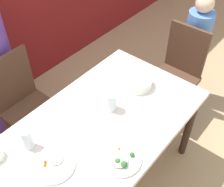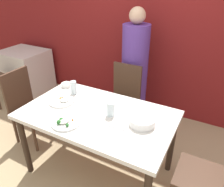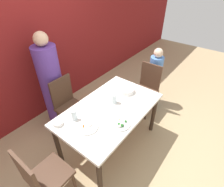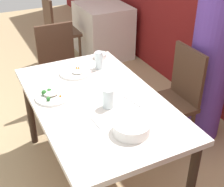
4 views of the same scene
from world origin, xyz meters
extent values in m
plane|color=tan|center=(0.00, 0.00, 0.00)|extent=(10.00, 10.00, 0.00)
cube|color=silver|center=(0.00, 0.00, 0.72)|extent=(1.43, 0.85, 0.04)
cylinder|color=#332319|center=(0.66, -0.37, 0.35)|extent=(0.06, 0.06, 0.70)
cylinder|color=#332319|center=(0.66, 0.37, 0.35)|extent=(0.06, 0.06, 0.70)
cube|color=#4C3323|center=(-0.10, 0.70, 0.42)|extent=(0.40, 0.40, 0.04)
cube|color=#4C3323|center=(-0.10, 0.88, 0.68)|extent=(0.38, 0.03, 0.47)
cylinder|color=#4C3323|center=(-0.26, 0.53, 0.20)|extent=(0.04, 0.04, 0.40)
cylinder|color=#4C3323|center=(0.07, 0.53, 0.20)|extent=(0.04, 0.04, 0.40)
cylinder|color=#4C3323|center=(-0.26, 0.86, 0.20)|extent=(0.04, 0.04, 0.40)
cylinder|color=#4C3323|center=(0.07, 0.86, 0.20)|extent=(0.04, 0.04, 0.40)
cube|color=#4C3323|center=(0.99, 0.00, 0.42)|extent=(0.40, 0.40, 0.04)
cube|color=#4C3323|center=(1.17, 0.00, 0.68)|extent=(0.03, 0.38, 0.47)
cylinder|color=#4C3323|center=(0.82, 0.17, 0.20)|extent=(0.04, 0.04, 0.40)
cylinder|color=#4C3323|center=(0.82, -0.16, 0.20)|extent=(0.04, 0.04, 0.40)
cylinder|color=#4C3323|center=(1.15, 0.17, 0.20)|extent=(0.04, 0.04, 0.40)
cylinder|color=#4C3323|center=(1.15, -0.16, 0.20)|extent=(0.04, 0.04, 0.40)
cylinder|color=#5184D1|center=(1.34, 0.00, 0.49)|extent=(0.24, 0.24, 0.98)
sphere|color=beige|center=(1.34, 0.00, 1.06)|extent=(0.16, 0.16, 0.16)
cylinder|color=white|center=(0.44, 0.03, 0.77)|extent=(0.22, 0.22, 0.07)
cylinder|color=#BC5123|center=(0.44, 0.03, 0.81)|extent=(0.20, 0.20, 0.01)
cylinder|color=white|center=(-0.15, -0.27, 0.75)|extent=(0.25, 0.25, 0.02)
ellipsoid|color=white|center=(-0.17, -0.28, 0.77)|extent=(0.11, 0.11, 0.03)
sphere|color=#2D702D|center=(-0.10, -0.32, 0.77)|extent=(0.03, 0.03, 0.03)
cone|color=orange|center=(-0.11, -0.23, 0.77)|extent=(0.02, 0.02, 0.03)
sphere|color=#2D702D|center=(-0.18, -0.32, 0.78)|extent=(0.04, 0.04, 0.04)
sphere|color=#2D702D|center=(-0.19, -0.28, 0.78)|extent=(0.04, 0.04, 0.04)
cylinder|color=white|center=(-0.43, 0.00, 0.75)|extent=(0.26, 0.26, 0.02)
ellipsoid|color=white|center=(-0.40, 0.01, 0.77)|extent=(0.09, 0.09, 0.02)
cone|color=orange|center=(-0.45, 0.04, 0.77)|extent=(0.02, 0.02, 0.03)
cone|color=orange|center=(-0.46, 0.03, 0.77)|extent=(0.02, 0.02, 0.02)
cylinder|color=silver|center=(0.13, 0.03, 0.81)|extent=(0.08, 0.08, 0.14)
cylinder|color=silver|center=(-0.43, 0.21, 0.81)|extent=(0.07, 0.07, 0.15)
cube|color=silver|center=(0.28, -0.12, 0.74)|extent=(0.18, 0.03, 0.01)
cube|color=silver|center=(0.15, 0.21, 0.74)|extent=(0.18, 0.06, 0.01)
camera|label=1|loc=(-0.89, -0.82, 2.16)|focal=45.00mm
camera|label=2|loc=(0.94, -1.45, 1.87)|focal=35.00mm
camera|label=3|loc=(-1.36, -1.09, 2.27)|focal=28.00mm
camera|label=4|loc=(1.71, -0.72, 1.91)|focal=50.00mm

